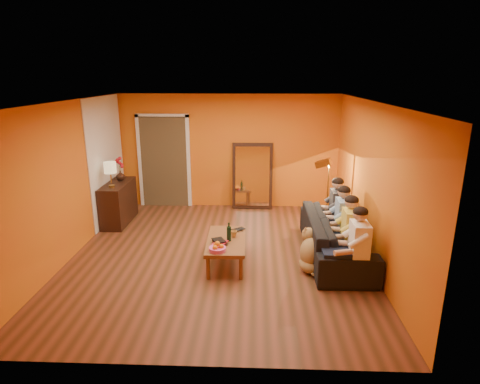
{
  "coord_description": "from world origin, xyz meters",
  "views": [
    {
      "loc": [
        0.63,
        -6.33,
        3.01
      ],
      "look_at": [
        0.35,
        0.5,
        1.0
      ],
      "focal_mm": 30.0,
      "sensor_mm": 36.0,
      "label": 1
    }
  ],
  "objects_px": {
    "floor_lamp": "(328,196)",
    "dog": "(311,250)",
    "table_lamp": "(111,175)",
    "laptop": "(238,231)",
    "mirror_frame": "(252,176)",
    "sofa": "(336,237)",
    "person_mid_right": "(343,220)",
    "wine_bottle": "(229,232)",
    "sideboard": "(119,203)",
    "coffee_table": "(226,251)",
    "person_far_right": "(337,210)",
    "person_far_left": "(359,247)",
    "vase": "(120,175)",
    "tumbler": "(234,234)",
    "person_mid_left": "(350,233)"
  },
  "relations": [
    {
      "from": "tumbler",
      "to": "vase",
      "type": "height_order",
      "value": "vase"
    },
    {
      "from": "wine_bottle",
      "to": "vase",
      "type": "height_order",
      "value": "vase"
    },
    {
      "from": "person_far_left",
      "to": "laptop",
      "type": "xyz_separation_m",
      "value": [
        -1.8,
        0.99,
        -0.18
      ]
    },
    {
      "from": "floor_lamp",
      "to": "table_lamp",
      "type": "bearing_deg",
      "value": -159.67
    },
    {
      "from": "table_lamp",
      "to": "person_mid_right",
      "type": "xyz_separation_m",
      "value": [
        4.37,
        -1.08,
        -0.49
      ]
    },
    {
      "from": "person_mid_left",
      "to": "wine_bottle",
      "type": "distance_m",
      "value": 1.93
    },
    {
      "from": "sofa",
      "to": "person_mid_right",
      "type": "height_order",
      "value": "person_mid_right"
    },
    {
      "from": "coffee_table",
      "to": "floor_lamp",
      "type": "xyz_separation_m",
      "value": [
        1.88,
        1.51,
        0.51
      ]
    },
    {
      "from": "sofa",
      "to": "vase",
      "type": "bearing_deg",
      "value": 67.84
    },
    {
      "from": "dog",
      "to": "person_far_right",
      "type": "distance_m",
      "value": 1.37
    },
    {
      "from": "sofa",
      "to": "floor_lamp",
      "type": "xyz_separation_m",
      "value": [
        0.04,
        1.15,
        0.37
      ]
    },
    {
      "from": "sideboard",
      "to": "person_far_left",
      "type": "xyz_separation_m",
      "value": [
        4.37,
        -2.48,
        0.18
      ]
    },
    {
      "from": "person_far_right",
      "to": "wine_bottle",
      "type": "xyz_separation_m",
      "value": [
        -1.93,
        -1.06,
        -0.03
      ]
    },
    {
      "from": "person_far_right",
      "to": "vase",
      "type": "xyz_separation_m",
      "value": [
        -4.37,
        1.08,
        0.34
      ]
    },
    {
      "from": "table_lamp",
      "to": "tumbler",
      "type": "height_order",
      "value": "table_lamp"
    },
    {
      "from": "sideboard",
      "to": "person_far_left",
      "type": "relative_size",
      "value": 0.97
    },
    {
      "from": "table_lamp",
      "to": "laptop",
      "type": "xyz_separation_m",
      "value": [
        2.57,
        -1.18,
        -0.67
      ]
    },
    {
      "from": "sofa",
      "to": "person_mid_right",
      "type": "bearing_deg",
      "value": -52.43
    },
    {
      "from": "mirror_frame",
      "to": "table_lamp",
      "type": "relative_size",
      "value": 2.98
    },
    {
      "from": "mirror_frame",
      "to": "person_far_left",
      "type": "relative_size",
      "value": 1.25
    },
    {
      "from": "floor_lamp",
      "to": "dog",
      "type": "distance_m",
      "value": 1.82
    },
    {
      "from": "person_far_left",
      "to": "person_far_right",
      "type": "xyz_separation_m",
      "value": [
        0.0,
        1.65,
        0.0
      ]
    },
    {
      "from": "person_far_left",
      "to": "laptop",
      "type": "height_order",
      "value": "person_far_left"
    },
    {
      "from": "person_mid_right",
      "to": "mirror_frame",
      "type": "bearing_deg",
      "value": 122.74
    },
    {
      "from": "table_lamp",
      "to": "tumbler",
      "type": "bearing_deg",
      "value": -29.32
    },
    {
      "from": "mirror_frame",
      "to": "tumbler",
      "type": "distance_m",
      "value": 2.82
    },
    {
      "from": "floor_lamp",
      "to": "dog",
      "type": "xyz_separation_m",
      "value": [
        -0.52,
        -1.7,
        -0.37
      ]
    },
    {
      "from": "sideboard",
      "to": "person_far_right",
      "type": "relative_size",
      "value": 0.97
    },
    {
      "from": "dog",
      "to": "person_mid_right",
      "type": "relative_size",
      "value": 0.57
    },
    {
      "from": "floor_lamp",
      "to": "person_far_right",
      "type": "relative_size",
      "value": 1.18
    },
    {
      "from": "table_lamp",
      "to": "dog",
      "type": "height_order",
      "value": "table_lamp"
    },
    {
      "from": "sideboard",
      "to": "coffee_table",
      "type": "distance_m",
      "value": 3.02
    },
    {
      "from": "dog",
      "to": "vase",
      "type": "height_order",
      "value": "vase"
    },
    {
      "from": "laptop",
      "to": "floor_lamp",
      "type": "bearing_deg",
      "value": -3.3
    },
    {
      "from": "person_mid_left",
      "to": "coffee_table",
      "type": "bearing_deg",
      "value": 177.25
    },
    {
      "from": "table_lamp",
      "to": "person_mid_left",
      "type": "distance_m",
      "value": 4.69
    },
    {
      "from": "coffee_table",
      "to": "wine_bottle",
      "type": "distance_m",
      "value": 0.37
    },
    {
      "from": "mirror_frame",
      "to": "wine_bottle",
      "type": "distance_m",
      "value": 2.99
    },
    {
      "from": "person_far_left",
      "to": "person_mid_left",
      "type": "distance_m",
      "value": 0.55
    },
    {
      "from": "table_lamp",
      "to": "wine_bottle",
      "type": "bearing_deg",
      "value": -32.91
    },
    {
      "from": "mirror_frame",
      "to": "wine_bottle",
      "type": "bearing_deg",
      "value": -96.65
    },
    {
      "from": "table_lamp",
      "to": "tumbler",
      "type": "relative_size",
      "value": 4.59
    },
    {
      "from": "person_far_left",
      "to": "vase",
      "type": "height_order",
      "value": "person_far_left"
    },
    {
      "from": "tumbler",
      "to": "laptop",
      "type": "distance_m",
      "value": 0.24
    },
    {
      "from": "sofa",
      "to": "laptop",
      "type": "distance_m",
      "value": 1.67
    },
    {
      "from": "laptop",
      "to": "mirror_frame",
      "type": "bearing_deg",
      "value": 47.61
    },
    {
      "from": "coffee_table",
      "to": "wine_bottle",
      "type": "relative_size",
      "value": 3.94
    },
    {
      "from": "person_mid_right",
      "to": "vase",
      "type": "distance_m",
      "value": 4.68
    },
    {
      "from": "sideboard",
      "to": "vase",
      "type": "xyz_separation_m",
      "value": [
        0.0,
        0.25,
        0.53
      ]
    },
    {
      "from": "sideboard",
      "to": "person_mid_right",
      "type": "relative_size",
      "value": 0.97
    }
  ]
}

